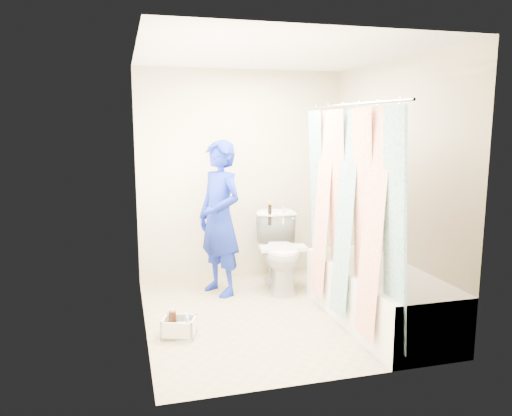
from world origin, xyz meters
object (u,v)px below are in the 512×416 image
object	(u,v)px
bathtub	(378,294)
toilet	(281,251)
cleaning_caddy	(180,328)
plumber	(220,218)

from	to	relation	value
bathtub	toilet	world-z (taller)	toilet
bathtub	cleaning_caddy	xyz separation A→B (m)	(-1.78, 0.15, -0.19)
toilet	cleaning_caddy	distance (m)	1.63
toilet	cleaning_caddy	size ratio (longest dim) A/B	2.50
plumber	toilet	bearing A→B (deg)	63.44
bathtub	plumber	bearing A→B (deg)	136.56
plumber	cleaning_caddy	bearing A→B (deg)	-55.20
toilet	cleaning_caddy	world-z (taller)	toilet
bathtub	plumber	xyz separation A→B (m)	(-1.22, 1.16, 0.55)
bathtub	toilet	bearing A→B (deg)	115.34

